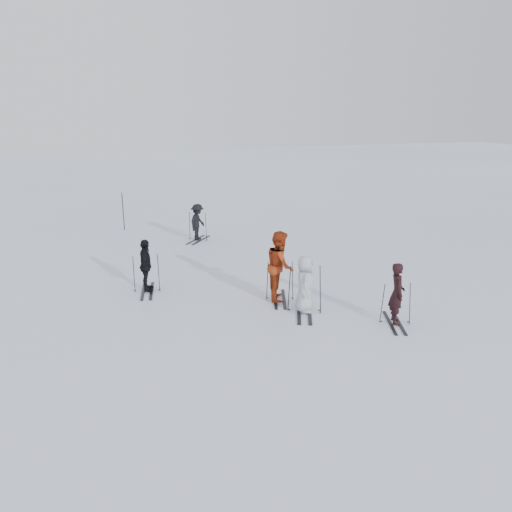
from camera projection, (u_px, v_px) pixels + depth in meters
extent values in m
plane|color=silver|center=(267.00, 298.00, 14.43)|extent=(120.00, 120.00, 0.00)
imported|color=black|center=(397.00, 294.00, 12.52)|extent=(0.56, 0.67, 1.58)
imported|color=#952F10|center=(280.00, 267.00, 14.07)|extent=(1.02, 1.15, 1.99)
imported|color=#AAB0B4|center=(305.00, 285.00, 13.25)|extent=(0.74, 0.89, 1.55)
imported|color=black|center=(146.00, 266.00, 14.77)|extent=(0.52, 0.97, 1.58)
imported|color=black|center=(198.00, 223.00, 20.70)|extent=(1.04, 1.11, 1.51)
cylinder|color=black|center=(123.00, 211.00, 22.50)|extent=(0.05, 0.05, 1.71)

